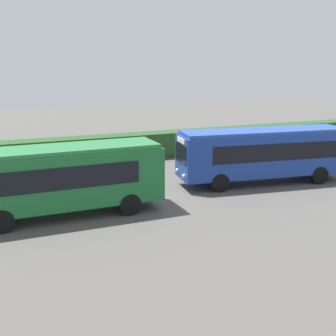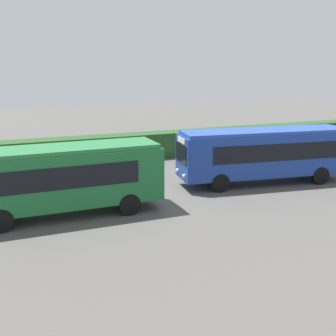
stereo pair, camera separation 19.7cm
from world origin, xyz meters
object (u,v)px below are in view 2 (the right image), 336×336
Objects in this scene: traffic_cone at (321,150)px; bus_green at (63,176)px; person_left at (290,156)px; bus_blue at (264,152)px.

bus_green is at bearing -162.38° from traffic_cone.
bus_green is 14.90m from person_left.
bus_green reaches higher than person_left.
bus_blue is at bearing 5.44° from bus_green.
bus_green is 14.90× the size of traffic_cone.
person_left is at bearing -143.38° from bus_blue.
traffic_cone is (19.94, 6.33, -1.51)m from bus_green.
bus_blue is at bearing -149.17° from traffic_cone.
person_left is 6.34m from traffic_cone.
bus_blue is 10.10m from traffic_cone.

